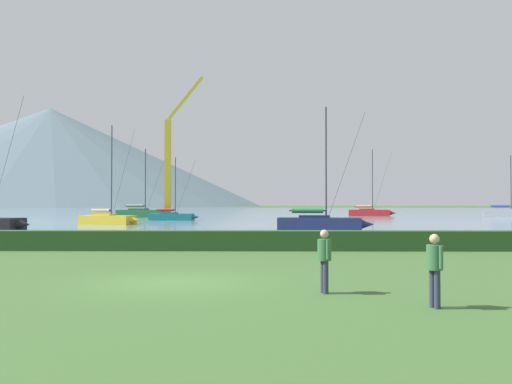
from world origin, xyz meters
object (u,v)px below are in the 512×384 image
object	(u,v)px
person_seated_viewer	(324,256)
sailboat_slip_5	(508,213)
sailboat_slip_2	(320,223)
sailboat_slip_7	(142,213)
dock_crane	(169,174)
sailboat_slip_3	(172,216)
person_standing_walker	(435,264)
sailboat_slip_6	(370,212)
sailboat_slip_0	(108,219)

from	to	relation	value
person_seated_viewer	sailboat_slip_5	bearing A→B (deg)	47.95
sailboat_slip_2	sailboat_slip_7	distance (m)	50.36
dock_crane	person_seated_viewer	bearing A→B (deg)	-76.58
sailboat_slip_3	dock_crane	xyz separation A→B (m)	(-0.67, 1.27, 5.79)
sailboat_slip_2	person_standing_walker	distance (m)	34.44
sailboat_slip_6	sailboat_slip_0	bearing A→B (deg)	-121.62
sailboat_slip_2	sailboat_slip_3	distance (m)	32.56
sailboat_slip_2	sailboat_slip_5	size ratio (longest dim) A/B	1.00
sailboat_slip_5	sailboat_slip_7	size ratio (longest dim) A/B	0.93
sailboat_slip_0	sailboat_slip_6	xyz separation A→B (m)	(36.79, 39.57, 0.10)
sailboat_slip_2	person_seated_viewer	xyz separation A→B (m)	(-3.32, -32.46, 0.29)
person_seated_viewer	person_standing_walker	size ratio (longest dim) A/B	1.00
sailboat_slip_2	person_standing_walker	bearing A→B (deg)	-85.93
sailboat_slip_5	sailboat_slip_7	bearing A→B (deg)	-155.54
sailboat_slip_3	person_standing_walker	size ratio (longest dim) A/B	5.23
sailboat_slip_0	sailboat_slip_6	size ratio (longest dim) A/B	0.90
sailboat_slip_3	sailboat_slip_5	bearing A→B (deg)	24.98
sailboat_slip_3	person_standing_walker	bearing A→B (deg)	-70.69
person_standing_walker	sailboat_slip_2	bearing A→B (deg)	71.26
sailboat_slip_2	person_standing_walker	size ratio (longest dim) A/B	6.42
person_seated_viewer	sailboat_slip_3	bearing A→B (deg)	87.89
sailboat_slip_6	sailboat_slip_7	size ratio (longest dim) A/B	1.07
sailboat_slip_3	sailboat_slip_7	distance (m)	17.87
sailboat_slip_6	person_seated_viewer	size ratio (longest dim) A/B	7.41
sailboat_slip_5	dock_crane	size ratio (longest dim) A/B	0.53
dock_crane	sailboat_slip_6	bearing A→B (deg)	36.87
sailboat_slip_0	sailboat_slip_3	size ratio (longest dim) A/B	1.28
sailboat_slip_3	dock_crane	distance (m)	5.97
sailboat_slip_3	dock_crane	bearing A→B (deg)	122.42
sailboat_slip_2	sailboat_slip_7	xyz separation A→B (m)	(-25.02, 43.71, 0.08)
sailboat_slip_5	person_seated_viewer	distance (m)	89.99
sailboat_slip_0	person_standing_walker	distance (m)	52.57
sailboat_slip_6	dock_crane	xyz separation A→B (m)	(-32.61, -24.45, 5.64)
sailboat_slip_0	dock_crane	world-z (taller)	dock_crane
sailboat_slip_2	sailboat_slip_7	size ratio (longest dim) A/B	0.93
dock_crane	sailboat_slip_2	bearing A→B (deg)	-58.12
sailboat_slip_5	dock_crane	bearing A→B (deg)	-140.39
sailboat_slip_6	dock_crane	world-z (taller)	dock_crane
sailboat_slip_7	person_standing_walker	xyz separation A→B (m)	(23.93, -78.12, 0.21)
sailboat_slip_2	sailboat_slip_6	world-z (taller)	sailboat_slip_6
sailboat_slip_7	dock_crane	size ratio (longest dim) A/B	0.57
sailboat_slip_0	person_standing_walker	size ratio (longest dim) A/B	6.68
sailboat_slip_5	person_seated_viewer	size ratio (longest dim) A/B	6.41
sailboat_slip_5	person_seated_viewer	world-z (taller)	sailboat_slip_5
sailboat_slip_6	person_seated_viewer	bearing A→B (deg)	-90.54
sailboat_slip_6	person_seated_viewer	xyz separation A→B (m)	(-17.97, -85.78, 0.25)
sailboat_slip_0	person_standing_walker	world-z (taller)	sailboat_slip_0
person_standing_walker	sailboat_slip_5	bearing A→B (deg)	48.02
sailboat_slip_2	sailboat_slip_3	size ratio (longest dim) A/B	1.23
sailboat_slip_7	person_seated_viewer	distance (m)	79.20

